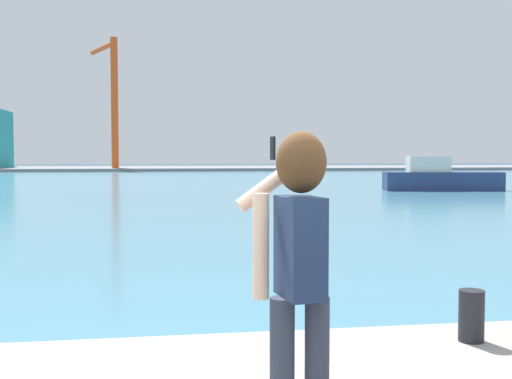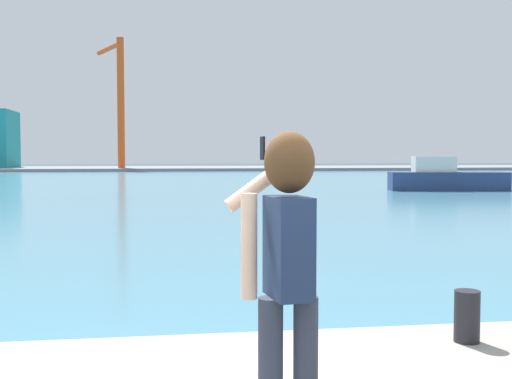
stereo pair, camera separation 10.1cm
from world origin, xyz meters
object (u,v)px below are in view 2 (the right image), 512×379
object	(u,v)px
person_photographer	(286,253)
harbor_bollard	(467,316)
port_crane	(118,91)
boat_moored	(445,178)

from	to	relation	value
person_photographer	harbor_bollard	size ratio (longest dim) A/B	3.90
person_photographer	port_crane	xyz separation A→B (m)	(-6.71, 88.43, 9.50)
person_photographer	port_crane	distance (m)	89.19
harbor_bollard	boat_moored	xyz separation A→B (m)	(14.80, 32.21, -0.05)
boat_moored	port_crane	xyz separation A→B (m)	(-23.42, 54.58, 10.40)
boat_moored	port_crane	distance (m)	60.29
harbor_bollard	boat_moored	world-z (taller)	boat_moored
person_photographer	harbor_bollard	world-z (taller)	person_photographer
harbor_bollard	boat_moored	bearing A→B (deg)	65.32
harbor_bollard	port_crane	distance (m)	87.82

